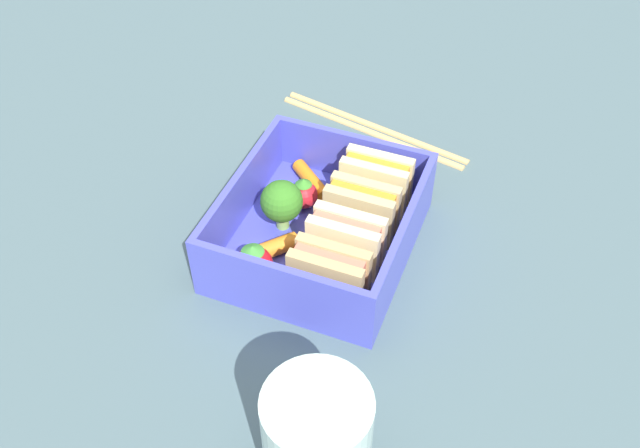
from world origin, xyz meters
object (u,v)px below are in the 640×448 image
Objects in this scene: sandwich_center_left at (362,210)px; strawberry_left at (304,194)px; carrot_stick_far_left at (311,180)px; carrot_stick_left at (271,249)px; sandwich_center_right at (329,275)px; strawberry_far_left at (254,264)px; sandwich_left at (376,182)px; drinking_glass at (317,444)px; sandwich_center at (346,241)px; broccoli_floret at (280,205)px; chopstick_pair at (373,127)px.

sandwich_center_left is 5.88cm from strawberry_left.
carrot_stick_left is (9.04, 0.17, 0.08)cm from carrot_stick_far_left.
sandwich_center_right reaches higher than strawberry_left.
sandwich_center_right is 1.62× the size of strawberry_far_left.
carrot_stick_far_left is 2.76cm from strawberry_left.
drinking_glass is at bearing 9.99° from sandwich_left.
sandwich_left reaches higher than strawberry_far_left.
sandwich_center_right is 0.63× the size of drinking_glass.
sandwich_center_left is at bearing -168.28° from drinking_glass.
sandwich_center is 1.62× the size of strawberry_far_left.
strawberry_left is at bearing 177.90° from carrot_stick_left.
drinking_glass is at bearing 38.60° from strawberry_far_left.
drinking_glass is (13.15, 10.50, 1.84)cm from strawberry_far_left.
strawberry_far_left is (5.73, 0.24, -1.19)cm from broccoli_floret.
chopstick_pair is at bearing 172.48° from strawberry_left.
sandwich_center_left is 1.00× the size of sandwich_center.
sandwich_left is at bearing 146.77° from carrot_stick_left.
sandwich_center_right is 6.56cm from carrot_stick_left.
broccoli_floret is (3.42, -0.70, 1.50)cm from strawberry_left.
carrot_stick_far_left is 0.51× the size of drinking_glass.
sandwich_center is 3.77cm from sandwich_center_right.
drinking_glass is (24.90, 4.38, 1.08)cm from sandwich_left.
broccoli_floret is (6.02, -6.35, 0.43)cm from sandwich_left.
chopstick_pair is (-15.01, -3.83, -3.25)cm from sandwich_center_left.
sandwich_left and sandwich_center_left have the same top height.
sandwich_center is at bearing 103.80° from carrot_stick_left.
sandwich_center_left reaches higher than carrot_stick_far_left.
sandwich_center is 0.63× the size of drinking_glass.
sandwich_center is at bearing 38.60° from carrot_stick_far_left.
sandwich_center_left is 6.75cm from broccoli_floret.
broccoli_floret is at bearing -150.37° from drinking_glass.
carrot_stick_left is at bearing -111.55° from sandwich_center_right.
sandwich_center is at bearing 0.00° from sandwich_left.
strawberry_left is (-4.95, -5.66, -1.06)cm from sandwich_center.
broccoli_floret reaches higher than chopstick_pair.
strawberry_left is 14.12cm from chopstick_pair.
sandwich_center is at bearing 76.46° from broccoli_floret.
chopstick_pair is (-13.83, 1.83, -2.19)cm from strawberry_left.
sandwich_left is 10.89cm from carrot_stick_left.
drinking_glass is at bearing 11.72° from sandwich_center_left.
sandwich_center is at bearing 0.00° from sandwich_center_left.
carrot_stick_left reaches higher than carrot_stick_far_left.
sandwich_center_right is at bearing 93.94° from strawberry_far_left.
sandwich_left is 6.32cm from strawberry_left.
sandwich_center reaches higher than carrot_stick_far_left.
sandwich_center_left is at bearing 78.24° from strawberry_left.
strawberry_far_left is (7.97, -6.12, -0.76)cm from sandwich_center_left.
sandwich_center_left is at bearing 142.48° from strawberry_far_left.
broccoli_floret reaches higher than carrot_stick_left.
strawberry_left is at bearing -147.04° from sandwich_center_right.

